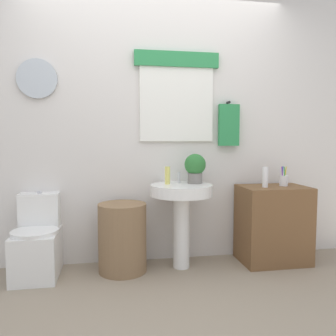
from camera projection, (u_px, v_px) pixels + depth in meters
The scene contains 11 objects.
ground_plane at pixel (176, 316), 2.25m from camera, with size 8.00×8.00×0.00m, color gray.
back_wall at pixel (154, 125), 3.26m from camera, with size 4.40×0.18×2.60m.
toilet at pixel (38, 244), 2.91m from camera, with size 0.38×0.51×0.71m.
laundry_hamper at pixel (122, 238), 3.00m from camera, with size 0.42×0.42×0.61m, color #846647.
pedestal_sink at pixel (181, 204), 3.07m from camera, with size 0.56×0.56×0.76m.
faucet at pixel (179, 177), 3.17m from camera, with size 0.03×0.03×0.10m, color silver.
wooden_cabinet at pixel (273, 224), 3.24m from camera, with size 0.62×0.44×0.73m, color brown.
soap_bottle at pixel (167, 175), 3.07m from camera, with size 0.05×0.05×0.16m, color #DBD166.
potted_plant at pixel (195, 167), 3.12m from camera, with size 0.20×0.20×0.27m.
lotion_bottle at pixel (265, 177), 3.14m from camera, with size 0.05×0.05×0.19m, color white.
toothbrush_cup at pixel (284, 180), 3.24m from camera, with size 0.08×0.08×0.19m.
Camera 1 is at (-0.42, -2.12, 1.17)m, focal length 36.33 mm.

